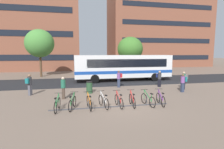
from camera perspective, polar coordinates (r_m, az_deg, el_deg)
The scene contains 23 objects.
ground at distance 11.74m, azimuth 3.62°, elevation -10.04°, with size 200.00×200.00×0.00m, color #7A6656.
bus_lane_asphalt at distance 21.42m, azimuth -3.48°, elevation -2.23°, with size 80.00×7.20×0.01m, color #232326.
city_bus at distance 21.75m, azimuth 3.58°, elevation 2.62°, with size 12.04×2.66×3.20m.
bike_rack at distance 11.26m, azimuth -0.23°, elevation -10.28°, with size 7.69×0.15×0.70m.
parked_bicycle_green_0 at distance 11.01m, azimuth -17.56°, elevation -9.43°, with size 0.52×1.72×0.99m.
parked_bicycle_green_1 at distance 11.10m, azimuth -12.89°, elevation -9.15°, with size 0.60×1.69×0.99m.
parked_bicycle_orange_2 at distance 10.98m, azimuth -7.54°, elevation -9.21°, with size 0.52×1.72×0.99m.
parked_bicycle_white_3 at distance 11.17m, azimuth -2.81°, elevation -8.88°, with size 0.58×1.69×0.99m.
parked_bicycle_red_4 at distance 11.29m, azimuth 2.25°, elevation -8.70°, with size 0.52×1.72×0.99m.
parked_bicycle_red_5 at distance 11.50m, azimuth 6.64°, elevation -8.44°, with size 0.52×1.72×0.99m.
parked_bicycle_green_6 at distance 11.80m, azimuth 11.75°, elevation -8.15°, with size 0.52×1.71×0.99m.
parked_bicycle_purple_7 at distance 12.15m, azimuth 15.70°, elevation -7.82°, with size 0.52×1.71×0.99m.
commuter_olive_pack_0 at distance 13.61m, azimuth -15.73°, elevation -3.71°, with size 0.36×0.54×1.69m.
commuter_teal_pack_1 at distance 15.63m, azimuth -25.53°, elevation -2.63°, with size 0.52×0.60×1.75m.
commuter_navy_pack_2 at distance 18.38m, azimuth 15.29°, elevation -1.00°, with size 0.50×0.60×1.67m.
commuter_teal_pack_3 at distance 16.56m, azimuth 22.34°, elevation -2.18°, with size 0.52×0.34×1.64m.
commuter_red_pack_4 at distance 17.46m, azimuth 2.33°, elevation -1.06°, with size 0.56×0.39×1.71m.
commuter_grey_pack_5 at distance 17.88m, azimuth 22.62°, elevation -1.43°, with size 0.54×0.60×1.70m.
trash_bin at distance 15.16m, azimuth -7.46°, elevation -4.15°, with size 0.55×0.55×1.03m.
street_tree_0 at distance 27.44m, azimuth -22.71°, elevation 9.41°, with size 4.07×4.07×6.86m.
street_tree_1 at distance 28.21m, azimuth 5.98°, elevation 8.36°, with size 4.05×4.05×6.04m.
building_left_wing at distance 42.25m, azimuth -24.00°, elevation 13.68°, with size 18.48×13.45×17.54m.
building_right_wing at distance 49.90m, azimuth 14.93°, elevation 16.76°, with size 25.80×11.36×24.16m.
Camera 1 is at (-2.96, -10.82, 3.44)m, focal length 27.79 mm.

